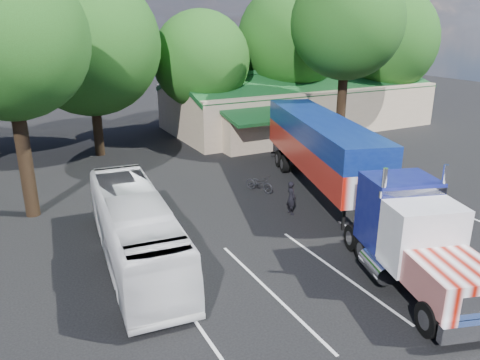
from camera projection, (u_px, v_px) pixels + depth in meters
name	position (u px, v px, depth m)	size (l,w,h in m)	color
ground	(264.00, 219.00, 24.00)	(120.00, 120.00, 0.00)	black
event_hall	(296.00, 103.00, 44.21)	(24.20, 14.12, 5.55)	tan
tree_row_c	(89.00, 45.00, 32.86)	(10.00, 10.00, 13.05)	black
tree_row_d	(201.00, 60.00, 38.32)	(8.00, 8.00, 10.60)	black
tree_row_e	(291.00, 39.00, 42.14)	(9.60, 9.60, 12.90)	black
tree_row_f	(384.00, 41.00, 45.56)	(10.40, 10.40, 13.00)	black
tree_near_left	(6.00, 40.00, 21.65)	(7.60, 7.60, 12.65)	black
tree_near_right	(347.00, 23.00, 33.06)	(8.00, 8.00, 13.50)	black
semi_truck	(339.00, 162.00, 24.70)	(8.90, 21.62, 4.57)	black
woman	(291.00, 198.00, 24.40)	(0.65, 0.43, 1.79)	black
bicycle	(259.00, 183.00, 27.74)	(0.68, 1.94, 1.02)	black
tour_bus	(135.00, 230.00, 19.28)	(2.51, 10.72, 2.98)	silver
silver_sedan	(328.00, 137.00, 37.79)	(1.51, 4.33, 1.43)	#95979C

